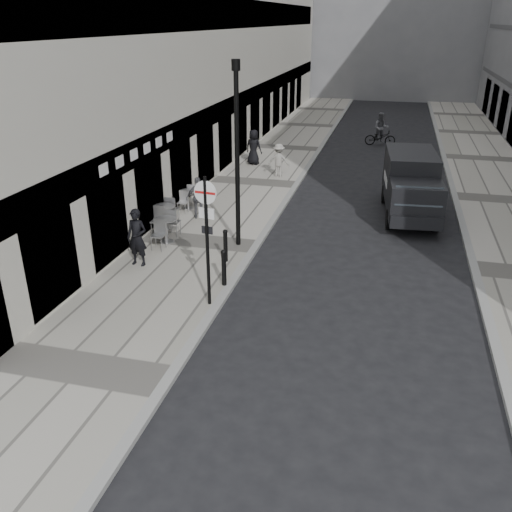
% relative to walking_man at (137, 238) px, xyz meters
% --- Properties ---
extents(ground, '(120.00, 120.00, 0.00)m').
position_rel_walking_man_xyz_m(ground, '(3.15, -8.04, -1.02)').
color(ground, black).
rests_on(ground, ground).
extents(sidewalk, '(4.00, 60.00, 0.12)m').
position_rel_walking_man_xyz_m(sidewalk, '(1.15, 9.96, -0.96)').
color(sidewalk, '#ACA69B').
rests_on(sidewalk, ground).
extents(far_sidewalk, '(4.00, 60.00, 0.12)m').
position_rel_walking_man_xyz_m(far_sidewalk, '(12.15, 9.96, -0.96)').
color(far_sidewalk, '#ACA69B').
rests_on(far_sidewalk, ground).
extents(walking_man, '(0.69, 0.48, 1.80)m').
position_rel_walking_man_xyz_m(walking_man, '(0.00, 0.00, 0.00)').
color(walking_man, black).
rests_on(walking_man, sidewalk).
extents(sign_post, '(0.60, 0.13, 3.52)m').
position_rel_walking_man_xyz_m(sign_post, '(2.95, -1.87, 1.35)').
color(sign_post, black).
rests_on(sign_post, sidewalk).
extents(lamppost, '(0.27, 0.27, 5.95)m').
position_rel_walking_man_xyz_m(lamppost, '(2.55, 2.35, 2.41)').
color(lamppost, black).
rests_on(lamppost, sidewalk).
extents(bollard_near, '(0.13, 0.13, 1.00)m').
position_rel_walking_man_xyz_m(bollard_near, '(2.55, 0.91, -0.40)').
color(bollard_near, black).
rests_on(bollard_near, sidewalk).
extents(bollard_far, '(0.14, 0.14, 1.02)m').
position_rel_walking_man_xyz_m(bollard_far, '(3.00, -0.70, -0.39)').
color(bollard_far, black).
rests_on(bollard_far, sidewalk).
extents(panel_van, '(2.29, 5.18, 2.37)m').
position_rel_walking_man_xyz_m(panel_van, '(8.15, 7.25, 0.31)').
color(panel_van, black).
rests_on(panel_van, ground).
extents(cyclist, '(1.89, 0.84, 1.98)m').
position_rel_walking_man_xyz_m(cyclist, '(6.52, 20.09, -0.25)').
color(cyclist, black).
rests_on(cyclist, ground).
extents(pedestrian_a, '(1.02, 0.72, 1.60)m').
position_rel_walking_man_xyz_m(pedestrian_a, '(0.36, 4.54, -0.10)').
color(pedestrian_a, '#58585D').
rests_on(pedestrian_a, sidewalk).
extents(pedestrian_b, '(1.06, 0.64, 1.59)m').
position_rel_walking_man_xyz_m(pedestrian_b, '(2.06, 11.15, -0.11)').
color(pedestrian_b, '#9E9A92').
rests_on(pedestrian_b, sidewalk).
extents(pedestrian_c, '(0.98, 0.75, 1.80)m').
position_rel_walking_man_xyz_m(pedestrian_c, '(0.29, 13.18, -0.00)').
color(pedestrian_c, black).
rests_on(pedestrian_c, sidewalk).
extents(cafe_table_near, '(0.78, 1.76, 1.00)m').
position_rel_walking_man_xyz_m(cafe_table_near, '(0.11, 1.93, -0.40)').
color(cafe_table_near, '#A4A4A6').
rests_on(cafe_table_near, sidewalk).
extents(cafe_table_mid, '(0.78, 1.77, 1.01)m').
position_rel_walking_man_xyz_m(cafe_table_mid, '(-0.45, 3.19, -0.39)').
color(cafe_table_mid, '#A4A4A6').
rests_on(cafe_table_mid, sidewalk).
extents(cafe_table_far, '(0.68, 1.53, 0.87)m').
position_rel_walking_man_xyz_m(cafe_table_far, '(-0.45, 5.50, -0.46)').
color(cafe_table_far, silver).
rests_on(cafe_table_far, sidewalk).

